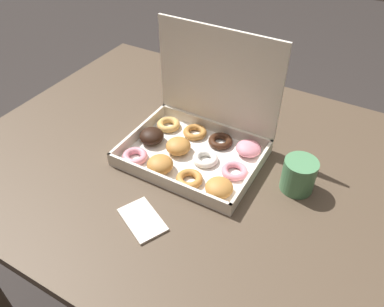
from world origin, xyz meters
name	(u,v)px	position (x,y,z in m)	size (l,w,h in m)	color
ground_plane	(197,295)	(0.00, 0.00, 0.00)	(8.00, 8.00, 0.00)	#2D2826
dining_table	(199,181)	(0.00, 0.00, 0.65)	(1.28, 0.97, 0.74)	#4C3D2D
donut_box	(197,136)	(-0.02, 0.02, 0.80)	(0.36, 0.28, 0.32)	silver
coffee_mug	(299,175)	(0.26, 0.03, 0.78)	(0.08, 0.08, 0.09)	#4C8456
paper_napkin	(142,220)	(-0.01, -0.25, 0.74)	(0.14, 0.12, 0.01)	silver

